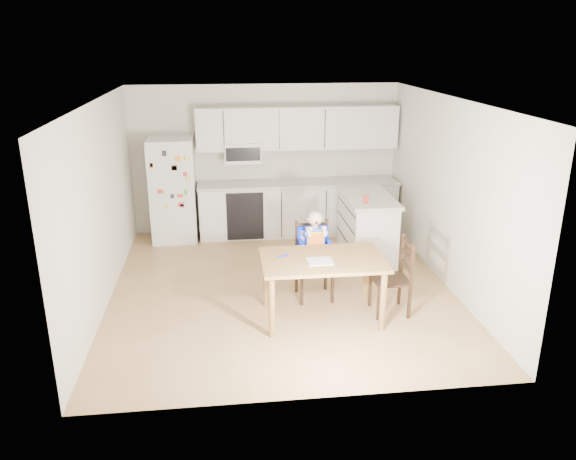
{
  "coord_description": "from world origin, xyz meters",
  "views": [
    {
      "loc": [
        -0.73,
        -6.92,
        3.22
      ],
      "look_at": [
        0.05,
        -0.32,
        0.93
      ],
      "focal_mm": 35.0,
      "sensor_mm": 36.0,
      "label": 1
    }
  ],
  "objects_px": {
    "kitchen_island": "(366,227)",
    "chair_booster": "(314,245)",
    "chair_side": "(398,271)",
    "dining_table": "(323,266)",
    "refrigerator": "(173,190)",
    "red_cup": "(366,199)"
  },
  "relations": [
    {
      "from": "kitchen_island",
      "to": "chair_side",
      "type": "xyz_separation_m",
      "value": [
        -0.07,
        -1.8,
        0.04
      ]
    },
    {
      "from": "refrigerator",
      "to": "chair_booster",
      "type": "xyz_separation_m",
      "value": [
        1.94,
        -2.45,
        -0.14
      ]
    },
    {
      "from": "refrigerator",
      "to": "dining_table",
      "type": "height_order",
      "value": "refrigerator"
    },
    {
      "from": "red_cup",
      "to": "dining_table",
      "type": "xyz_separation_m",
      "value": [
        -0.89,
        -1.5,
        -0.37
      ]
    },
    {
      "from": "dining_table",
      "to": "kitchen_island",
      "type": "bearing_deg",
      "value": 61.4
    },
    {
      "from": "kitchen_island",
      "to": "chair_side",
      "type": "relative_size",
      "value": 1.41
    },
    {
      "from": "red_cup",
      "to": "chair_side",
      "type": "xyz_separation_m",
      "value": [
        0.06,
        -1.45,
        -0.5
      ]
    },
    {
      "from": "dining_table",
      "to": "chair_side",
      "type": "relative_size",
      "value": 1.52
    },
    {
      "from": "red_cup",
      "to": "chair_booster",
      "type": "xyz_separation_m",
      "value": [
        -0.89,
        -0.88,
        -0.33
      ]
    },
    {
      "from": "chair_booster",
      "to": "red_cup",
      "type": "bearing_deg",
      "value": 42.2
    },
    {
      "from": "chair_side",
      "to": "chair_booster",
      "type": "bearing_deg",
      "value": -121.48
    },
    {
      "from": "refrigerator",
      "to": "chair_side",
      "type": "distance_m",
      "value": 4.19
    },
    {
      "from": "refrigerator",
      "to": "dining_table",
      "type": "relative_size",
      "value": 1.18
    },
    {
      "from": "red_cup",
      "to": "dining_table",
      "type": "relative_size",
      "value": 0.07
    },
    {
      "from": "dining_table",
      "to": "chair_booster",
      "type": "relative_size",
      "value": 1.23
    },
    {
      "from": "chair_side",
      "to": "kitchen_island",
      "type": "bearing_deg",
      "value": 177.4
    },
    {
      "from": "chair_booster",
      "to": "dining_table",
      "type": "bearing_deg",
      "value": -92.22
    },
    {
      "from": "kitchen_island",
      "to": "dining_table",
      "type": "relative_size",
      "value": 0.93
    },
    {
      "from": "refrigerator",
      "to": "chair_booster",
      "type": "height_order",
      "value": "refrigerator"
    },
    {
      "from": "kitchen_island",
      "to": "chair_side",
      "type": "bearing_deg",
      "value": -92.08
    },
    {
      "from": "kitchen_island",
      "to": "chair_booster",
      "type": "xyz_separation_m",
      "value": [
        -1.01,
        -1.23,
        0.21
      ]
    },
    {
      "from": "refrigerator",
      "to": "kitchen_island",
      "type": "distance_m",
      "value": 3.21
    }
  ]
}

